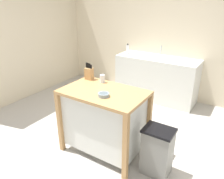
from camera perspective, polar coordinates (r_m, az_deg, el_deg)
The scene contains 11 objects.
ground_plane at distance 3.36m, azimuth -1.98°, elevation -14.82°, with size 6.01×6.01×0.00m, color #ADA8A0.
wall_back at distance 4.85m, azimuth 14.37°, elevation 13.31°, with size 5.01×0.10×2.60m, color beige.
wall_left at distance 5.11m, azimuth -20.42°, elevation 13.08°, with size 0.10×2.97×2.60m, color beige.
kitchen_island at distance 3.03m, azimuth -2.06°, elevation -7.54°, with size 1.10×0.70×0.93m.
knife_block at distance 3.24m, azimuth -5.94°, elevation 4.22°, with size 0.11×0.09×0.25m.
bowl_ceramic_small at distance 2.68m, azimuth -2.17°, elevation -1.35°, with size 0.14×0.14×0.04m.
drinking_cup at distance 3.11m, azimuth -2.52°, elevation 2.82°, with size 0.07×0.07×0.11m.
trash_bin at distance 2.84m, azimuth 11.59°, elevation -15.39°, with size 0.36×0.28×0.63m.
sink_counter at distance 4.75m, azimuth 11.33°, elevation 2.83°, with size 1.67×0.60×0.91m.
sink_faucet at distance 4.72m, azimuth 12.51°, elevation 9.71°, with size 0.02×0.02×0.22m.
bottle_hand_soap at distance 4.84m, azimuth 4.06°, elevation 10.39°, with size 0.06×0.06×0.21m.
Camera 1 is at (1.53, -2.17, 2.06)m, focal length 35.34 mm.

